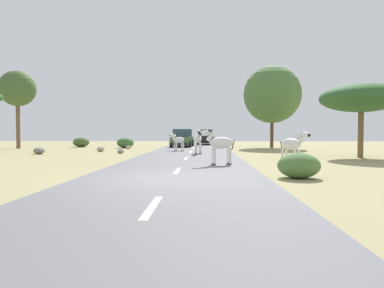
# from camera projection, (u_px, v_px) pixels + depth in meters

# --- Properties ---
(ground_plane) EXTENTS (90.00, 90.00, 0.00)m
(ground_plane) POSITION_uv_depth(u_px,v_px,m) (158.00, 180.00, 10.41)
(ground_plane) COLOR #998E60
(road) EXTENTS (6.00, 64.00, 0.05)m
(road) POSITION_uv_depth(u_px,v_px,m) (172.00, 179.00, 10.39)
(road) COLOR slate
(road) RESTS_ON ground_plane
(lane_markings) EXTENTS (0.16, 56.00, 0.01)m
(lane_markings) POSITION_uv_depth(u_px,v_px,m) (169.00, 183.00, 9.39)
(lane_markings) COLOR silver
(lane_markings) RESTS_ON road
(zebra_0) EXTENTS (0.53, 1.76, 1.66)m
(zebra_0) POSITION_uv_depth(u_px,v_px,m) (198.00, 139.00, 22.05)
(zebra_0) COLOR silver
(zebra_0) RESTS_ON road
(zebra_1) EXTENTS (1.36, 0.87, 1.38)m
(zebra_1) POSITION_uv_depth(u_px,v_px,m) (178.00, 140.00, 25.47)
(zebra_1) COLOR silver
(zebra_1) RESTS_ON road
(zebra_2) EXTENTS (1.16, 1.45, 1.56)m
(zebra_2) POSITION_uv_depth(u_px,v_px,m) (292.00, 145.00, 14.89)
(zebra_2) COLOR silver
(zebra_2) RESTS_ON ground_plane
(zebra_3) EXTENTS (1.63, 0.73, 1.57)m
(zebra_3) POSITION_uv_depth(u_px,v_px,m) (219.00, 143.00, 14.75)
(zebra_3) COLOR silver
(zebra_3) RESTS_ON road
(car_0) EXTENTS (2.24, 4.45, 1.74)m
(car_0) POSITION_uv_depth(u_px,v_px,m) (182.00, 139.00, 33.16)
(car_0) COLOR #476B38
(car_0) RESTS_ON road
(car_1) EXTENTS (2.09, 4.38, 1.74)m
(car_1) POSITION_uv_depth(u_px,v_px,m) (205.00, 138.00, 39.14)
(car_1) COLOR black
(car_1) RESTS_ON road
(tree_1) EXTENTS (3.19, 3.19, 7.03)m
(tree_1) POSITION_uv_depth(u_px,v_px,m) (17.00, 89.00, 30.25)
(tree_1) COLOR brown
(tree_1) RESTS_ON ground_plane
(tree_2) EXTENTS (5.50, 5.50, 7.85)m
(tree_2) POSITION_uv_depth(u_px,v_px,m) (272.00, 95.00, 32.16)
(tree_2) COLOR #4C3823
(tree_2) RESTS_ON ground_plane
(tree_3) EXTENTS (4.65, 4.65, 4.28)m
(tree_3) POSITION_uv_depth(u_px,v_px,m) (361.00, 98.00, 19.41)
(tree_3) COLOR brown
(tree_3) RESTS_ON ground_plane
(bush_0) EXTENTS (1.60, 1.44, 0.96)m
(bush_0) POSITION_uv_depth(u_px,v_px,m) (81.00, 142.00, 33.39)
(bush_0) COLOR #425B2D
(bush_0) RESTS_ON ground_plane
(bush_2) EXTENTS (1.59, 1.43, 0.95)m
(bush_2) POSITION_uv_depth(u_px,v_px,m) (125.00, 143.00, 31.47)
(bush_2) COLOR #386633
(bush_2) RESTS_ON ground_plane
(bush_3) EXTENTS (1.36, 1.22, 0.81)m
(bush_3) POSITION_uv_depth(u_px,v_px,m) (299.00, 166.00, 10.76)
(bush_3) COLOR #4C7038
(bush_3) RESTS_ON ground_plane
(rock_0) EXTENTS (0.73, 0.74, 0.46)m
(rock_0) POSITION_uv_depth(u_px,v_px,m) (39.00, 151.00, 22.57)
(rock_0) COLOR gray
(rock_0) RESTS_ON ground_plane
(rock_1) EXTENTS (0.42, 0.41, 0.30)m
(rock_1) POSITION_uv_depth(u_px,v_px,m) (128.00, 147.00, 29.56)
(rock_1) COLOR #A89E8C
(rock_1) RESTS_ON ground_plane
(rock_3) EXTENTS (0.61, 0.56, 0.40)m
(rock_3) POSITION_uv_depth(u_px,v_px,m) (101.00, 149.00, 25.49)
(rock_3) COLOR #A89E8C
(rock_3) RESTS_ON ground_plane
(rock_4) EXTENTS (0.48, 0.46, 0.31)m
(rock_4) POSITION_uv_depth(u_px,v_px,m) (121.00, 151.00, 23.38)
(rock_4) COLOR gray
(rock_4) RESTS_ON ground_plane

